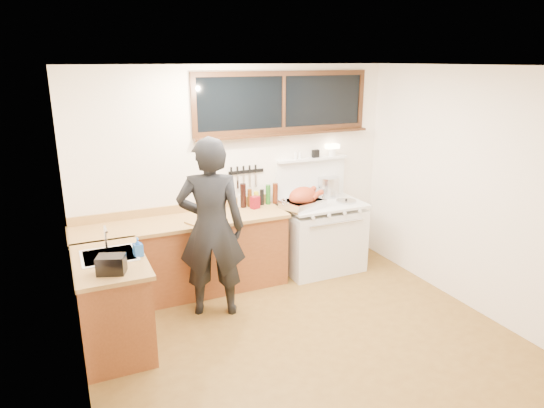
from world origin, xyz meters
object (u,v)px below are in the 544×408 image
man (211,228)px  cutting_board (206,217)px  roast_turkey (303,199)px  vintage_stove (321,234)px

man → cutting_board: bearing=80.4°
roast_turkey → man: bearing=-161.7°
cutting_board → roast_turkey: bearing=1.6°
vintage_stove → man: man is taller
man → roast_turkey: size_ratio=3.40×
man → roast_turkey: man is taller
man → cutting_board: (0.07, 0.40, -0.01)m
man → roast_turkey: bearing=18.3°
vintage_stove → man: (-1.63, -0.53, 0.50)m
man → cutting_board: size_ratio=4.02×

